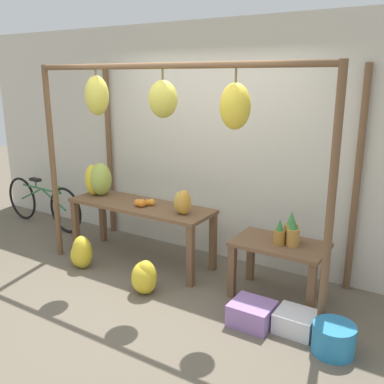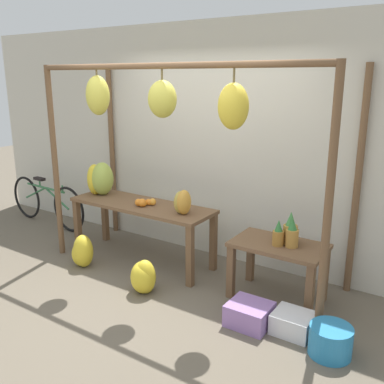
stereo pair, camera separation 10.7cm
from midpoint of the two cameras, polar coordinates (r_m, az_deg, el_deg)
name	(u,v)px [view 2 (the right image)]	position (r m, az deg, el deg)	size (l,w,h in m)	color
ground_plane	(139,304)	(4.40, -6.38, -14.57)	(20.00, 20.00, 0.00)	#665B4C
shop_wall_back	(218,144)	(5.13, 4.05, 6.43)	(8.00, 0.08, 2.80)	beige
stall_awning	(172,124)	(4.33, -2.00, 9.11)	(3.36, 1.15, 2.30)	brown
display_table_main	(141,212)	(5.12, -6.16, -2.69)	(1.81, 0.58, 0.72)	brown
display_table_side	(278,255)	(4.36, 12.13, -8.26)	(0.91, 0.55, 0.59)	brown
banana_pile_on_table	(100,179)	(5.51, -11.57, 1.66)	(0.33, 0.34, 0.42)	#9EB247
orange_pile	(144,203)	(4.97, -5.75, -1.41)	(0.20, 0.20, 0.10)	orange
pineapple_cluster	(288,233)	(4.25, 13.40, -5.31)	(0.24, 0.24, 0.33)	#B27F38
banana_pile_ground_left	(83,252)	(5.22, -13.82, -7.79)	(0.35, 0.32, 0.39)	yellow
banana_pile_ground_right	(144,277)	(4.52, -5.74, -11.21)	(0.39, 0.39, 0.37)	yellow
fruit_crate_white	(249,314)	(4.05, 8.44, -15.82)	(0.38, 0.34, 0.21)	#9970B7
blue_bucket	(330,341)	(3.82, 18.78, -18.27)	(0.34, 0.34, 0.25)	teal
parked_bicycle	(47,202)	(6.78, -18.40, -1.26)	(1.71, 0.14, 0.71)	black
papaya_pile	(183,202)	(4.64, -0.61, -1.39)	(0.24, 0.21, 0.28)	gold
fruit_crate_purple	(293,323)	(4.02, 14.09, -16.58)	(0.34, 0.30, 0.18)	silver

